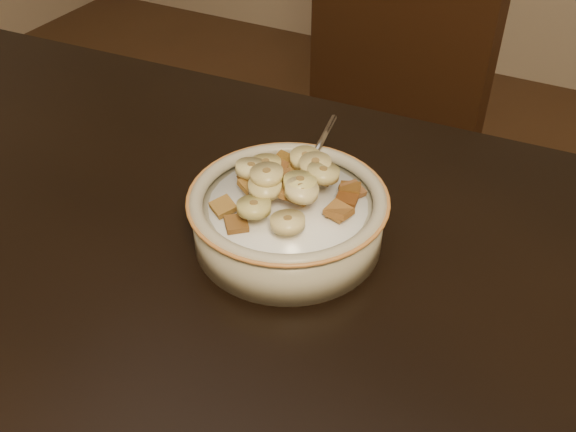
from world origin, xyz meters
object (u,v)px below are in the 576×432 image
at_px(table, 80,323).
at_px(spoon, 299,184).
at_px(cereal_bowl, 288,222).
at_px(chair, 356,155).

distance_m(table, spoon, 0.24).
bearing_deg(cereal_bowl, table, -126.24).
bearing_deg(spoon, cereal_bowl, 90.00).
xyz_separation_m(chair, spoon, (0.14, -0.55, 0.33)).
distance_m(chair, cereal_bowl, 0.67).
bearing_deg(chair, cereal_bowl, -62.13).
bearing_deg(cereal_bowl, spoon, 95.24).
xyz_separation_m(chair, cereal_bowl, (0.15, -0.58, 0.30)).
distance_m(chair, spoon, 0.66).
xyz_separation_m(table, chair, (-0.02, 0.75, -0.26)).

